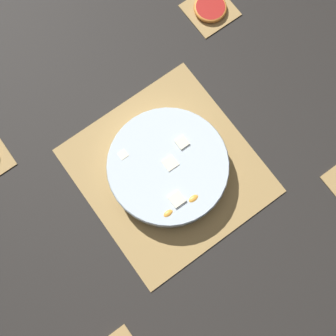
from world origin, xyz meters
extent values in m
plane|color=black|center=(0.00, 0.00, 0.00)|extent=(6.00, 6.00, 0.00)
cube|color=#A8844C|center=(0.00, 0.00, 0.00)|extent=(0.40, 0.42, 0.01)
cube|color=#4C381E|center=(-0.16, 0.00, 0.00)|extent=(0.01, 0.41, 0.00)
cube|color=#4C381E|center=(-0.11, 0.00, 0.00)|extent=(0.01, 0.41, 0.00)
cube|color=#4C381E|center=(-0.07, 0.00, 0.00)|extent=(0.01, 0.41, 0.00)
cube|color=#4C381E|center=(-0.02, 0.00, 0.00)|extent=(0.01, 0.41, 0.00)
cube|color=#4C381E|center=(0.02, 0.00, 0.00)|extent=(0.01, 0.41, 0.00)
cube|color=#4C381E|center=(0.07, 0.00, 0.00)|extent=(0.01, 0.41, 0.00)
cube|color=#4C381E|center=(0.11, 0.00, 0.00)|extent=(0.01, 0.41, 0.00)
cube|color=#4C381E|center=(0.16, 0.00, 0.00)|extent=(0.01, 0.41, 0.00)
cube|color=#A8844C|center=(0.35, 0.29, 0.00)|extent=(0.12, 0.12, 0.01)
cube|color=#4C381E|center=(0.33, 0.29, 0.00)|extent=(0.00, 0.12, 0.00)
cube|color=#4C381E|center=(0.37, 0.29, 0.00)|extent=(0.00, 0.12, 0.00)
cylinder|color=silver|center=(0.00, 0.00, 0.03)|extent=(0.28, 0.28, 0.05)
torus|color=silver|center=(0.00, 0.00, 0.05)|extent=(0.29, 0.29, 0.01)
cylinder|color=beige|center=(0.02, 0.05, 0.03)|extent=(0.03, 0.03, 0.01)
cylinder|color=beige|center=(0.03, -0.09, 0.04)|extent=(0.03, 0.03, 0.01)
cylinder|color=beige|center=(-0.02, -0.04, 0.04)|extent=(0.03, 0.03, 0.01)
cylinder|color=beige|center=(0.02, 0.11, 0.04)|extent=(0.02, 0.02, 0.01)
cylinder|color=beige|center=(0.09, 0.00, 0.05)|extent=(0.03, 0.03, 0.01)
cylinder|color=beige|center=(-0.01, 0.01, 0.02)|extent=(0.03, 0.03, 0.01)
cylinder|color=beige|center=(-0.09, -0.07, 0.05)|extent=(0.03, 0.03, 0.01)
cube|color=#EFEACC|center=(0.06, -0.07, 0.04)|extent=(0.03, 0.03, 0.03)
cube|color=#EFEACC|center=(-0.09, 0.02, 0.03)|extent=(0.03, 0.03, 0.03)
cube|color=#EFEACC|center=(-0.10, -0.05, 0.03)|extent=(0.02, 0.02, 0.02)
cube|color=#EFEACC|center=(0.07, -0.02, 0.03)|extent=(0.03, 0.03, 0.03)
cube|color=#EFEACC|center=(-0.03, -0.08, 0.05)|extent=(0.03, 0.03, 0.03)
cube|color=#EFEACC|center=(0.06, 0.02, 0.05)|extent=(0.03, 0.03, 0.03)
cube|color=#EFEACC|center=(0.01, 0.00, 0.05)|extent=(0.03, 0.03, 0.03)
cube|color=#EFEACC|center=(-0.01, 0.06, 0.03)|extent=(0.03, 0.03, 0.03)
cube|color=#EFEACC|center=(-0.07, 0.08, 0.05)|extent=(0.02, 0.02, 0.02)
cube|color=#EFEACC|center=(-0.05, 0.07, 0.03)|extent=(0.03, 0.03, 0.03)
ellipsoid|color=#F9A338|center=(-0.07, -0.09, 0.05)|extent=(0.03, 0.02, 0.01)
ellipsoid|color=#F9A338|center=(0.05, 0.10, 0.05)|extent=(0.03, 0.02, 0.01)
ellipsoid|color=#B2231E|center=(0.06, 0.06, 0.03)|extent=(0.03, 0.02, 0.01)
ellipsoid|color=#F9A338|center=(0.00, 0.10, 0.03)|extent=(0.02, 0.01, 0.01)
ellipsoid|color=#F9A338|center=(0.02, 0.09, 0.05)|extent=(0.03, 0.02, 0.01)
ellipsoid|color=#F9A338|center=(0.00, -0.10, 0.05)|extent=(0.03, 0.02, 0.02)
ellipsoid|color=#F9A338|center=(-0.08, -0.03, 0.02)|extent=(0.03, 0.02, 0.02)
cylinder|color=#B2231E|center=(0.35, 0.29, 0.01)|extent=(0.08, 0.08, 0.01)
torus|color=orange|center=(0.35, 0.29, 0.01)|extent=(0.09, 0.09, 0.01)
camera|label=1|loc=(-0.16, -0.22, 1.11)|focal=50.00mm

